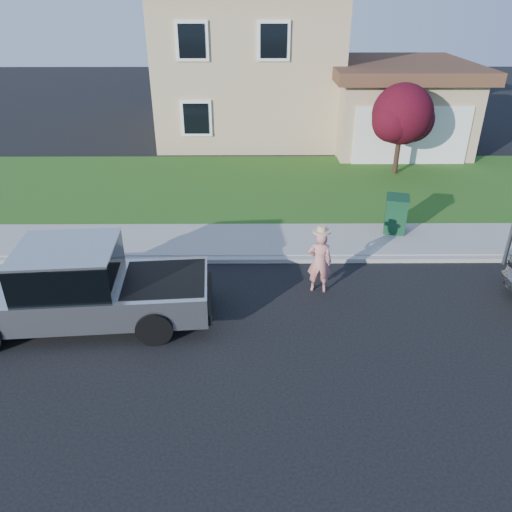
{
  "coord_description": "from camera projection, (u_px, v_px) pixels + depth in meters",
  "views": [
    {
      "loc": [
        0.18,
        -8.73,
        6.45
      ],
      "look_at": [
        0.24,
        1.0,
        1.2
      ],
      "focal_mm": 35.0,
      "sensor_mm": 36.0,
      "label": 1
    }
  ],
  "objects": [
    {
      "name": "ornamental_tree",
      "position": [
        403.0,
        117.0,
        18.32
      ],
      "size": [
        2.45,
        2.21,
        3.37
      ],
      "color": "black",
      "rests_on": "lawn"
    },
    {
      "name": "woman",
      "position": [
        320.0,
        261.0,
        11.67
      ],
      "size": [
        0.62,
        0.45,
        1.72
      ],
      "rotation": [
        0.0,
        0.0,
        3.0
      ],
      "color": "tan",
      "rests_on": "ground"
    },
    {
      "name": "trash_bin",
      "position": [
        396.0,
        214.0,
        14.4
      ],
      "size": [
        0.81,
        0.88,
        1.05
      ],
      "rotation": [
        0.0,
        0.0,
        -0.25
      ],
      "color": "#0E361D",
      "rests_on": "sidewalk"
    },
    {
      "name": "curb",
      "position": [
        284.0,
        260.0,
        13.27
      ],
      "size": [
        40.0,
        0.2,
        0.12
      ],
      "primitive_type": "cube",
      "color": "gray",
      "rests_on": "ground"
    },
    {
      "name": "ground",
      "position": [
        245.0,
        327.0,
        10.74
      ],
      "size": [
        80.0,
        80.0,
        0.0
      ],
      "primitive_type": "plane",
      "color": "black",
      "rests_on": "ground"
    },
    {
      "name": "sidewalk",
      "position": [
        282.0,
        241.0,
        14.23
      ],
      "size": [
        40.0,
        2.0,
        0.15
      ],
      "primitive_type": "cube",
      "color": "gray",
      "rests_on": "ground"
    },
    {
      "name": "house",
      "position": [
        277.0,
        66.0,
        23.66
      ],
      "size": [
        14.0,
        11.3,
        6.85
      ],
      "color": "tan",
      "rests_on": "ground"
    },
    {
      "name": "lawn",
      "position": [
        275.0,
        186.0,
        18.2
      ],
      "size": [
        40.0,
        7.0,
        0.1
      ],
      "primitive_type": "cube",
      "color": "#214814",
      "rests_on": "ground"
    },
    {
      "name": "pickup_truck",
      "position": [
        78.0,
        288.0,
        10.53
      ],
      "size": [
        5.68,
        2.34,
        1.82
      ],
      "rotation": [
        0.0,
        0.0,
        0.08
      ],
      "color": "black",
      "rests_on": "ground"
    }
  ]
}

